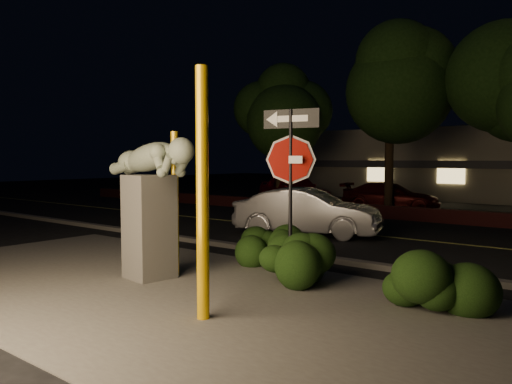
# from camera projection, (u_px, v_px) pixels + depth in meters

# --- Properties ---
(ground) EXTENTS (90.00, 90.00, 0.00)m
(ground) POSITION_uv_depth(u_px,v_px,m) (419.00, 226.00, 16.99)
(ground) COLOR black
(ground) RESTS_ON ground
(patio) EXTENTS (14.00, 6.00, 0.02)m
(patio) POSITION_uv_depth(u_px,v_px,m) (183.00, 295.00, 8.36)
(patio) COLOR #4C4944
(patio) RESTS_ON ground
(road) EXTENTS (80.00, 8.00, 0.01)m
(road) POSITION_uv_depth(u_px,v_px,m) (383.00, 237.00, 14.64)
(road) COLOR black
(road) RESTS_ON ground
(lane_marking) EXTENTS (80.00, 0.12, 0.00)m
(lane_marking) POSITION_uv_depth(u_px,v_px,m) (383.00, 236.00, 14.64)
(lane_marking) COLOR #BCBD4B
(lane_marking) RESTS_ON road
(curb) EXTENTS (80.00, 0.25, 0.12)m
(curb) POSITION_uv_depth(u_px,v_px,m) (308.00, 256.00, 11.42)
(curb) COLOR #4C4944
(curb) RESTS_ON ground
(brick_wall) EXTENTS (40.00, 0.35, 0.50)m
(brick_wall) POSITION_uv_depth(u_px,v_px,m) (432.00, 215.00, 17.99)
(brick_wall) COLOR #4B1818
(brick_wall) RESTS_ON ground
(parking_lot) EXTENTS (40.00, 12.00, 0.01)m
(parking_lot) POSITION_uv_depth(u_px,v_px,m) (475.00, 210.00, 22.48)
(parking_lot) COLOR black
(parking_lot) RESTS_ON ground
(tree_far_a) EXTENTS (4.60, 4.60, 7.43)m
(tree_far_a) POSITION_uv_depth(u_px,v_px,m) (280.00, 95.00, 23.92)
(tree_far_a) COLOR black
(tree_far_a) RESTS_ON ground
(tree_far_b) EXTENTS (5.20, 5.20, 8.41)m
(tree_far_b) POSITION_uv_depth(u_px,v_px,m) (391.00, 68.00, 20.64)
(tree_far_b) COLOR black
(tree_far_b) RESTS_ON ground
(yellow_pole_left) EXTENTS (0.14, 0.14, 2.81)m
(yellow_pole_left) POSITION_uv_depth(u_px,v_px,m) (175.00, 205.00, 9.62)
(yellow_pole_left) COLOR yellow
(yellow_pole_left) RESTS_ON ground
(yellow_pole_right) EXTENTS (0.18, 0.18, 3.57)m
(yellow_pole_right) POSITION_uv_depth(u_px,v_px,m) (203.00, 195.00, 6.98)
(yellow_pole_right) COLOR #EBAC06
(yellow_pole_right) RESTS_ON ground
(signpost) EXTENTS (1.06, 0.25, 3.18)m
(signpost) POSITION_uv_depth(u_px,v_px,m) (291.00, 160.00, 9.06)
(signpost) COLOR black
(signpost) RESTS_ON ground
(sculpture) EXTENTS (2.50, 1.00, 2.66)m
(sculpture) POSITION_uv_depth(u_px,v_px,m) (150.00, 193.00, 9.41)
(sculpture) COLOR #4C4944
(sculpture) RESTS_ON ground
(hedge_center) EXTENTS (2.04, 1.53, 0.96)m
(hedge_center) POSITION_uv_depth(u_px,v_px,m) (269.00, 244.00, 10.61)
(hedge_center) COLOR black
(hedge_center) RESTS_ON ground
(hedge_right) EXTENTS (1.98, 1.53, 1.15)m
(hedge_right) POSITION_uv_depth(u_px,v_px,m) (296.00, 254.00, 9.02)
(hedge_right) COLOR black
(hedge_right) RESTS_ON ground
(hedge_far_right) EXTENTS (1.78, 1.43, 1.08)m
(hedge_far_right) POSITION_uv_depth(u_px,v_px,m) (435.00, 274.00, 7.55)
(hedge_far_right) COLOR black
(hedge_far_right) RESTS_ON ground
(silver_sedan) EXTENTS (4.54, 2.67, 1.41)m
(silver_sedan) POSITION_uv_depth(u_px,v_px,m) (307.00, 212.00, 14.86)
(silver_sedan) COLOR #BBBABF
(silver_sedan) RESTS_ON ground
(parked_car_red) EXTENTS (4.97, 3.68, 1.57)m
(parked_car_red) POSITION_uv_depth(u_px,v_px,m) (294.00, 190.00, 24.22)
(parked_car_red) COLOR maroon
(parked_car_red) RESTS_ON ground
(parked_car_darkred) EXTENTS (4.52, 2.58, 1.23)m
(parked_car_darkred) POSITION_uv_depth(u_px,v_px,m) (390.00, 197.00, 22.04)
(parked_car_darkred) COLOR #430A0A
(parked_car_darkred) RESTS_ON ground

